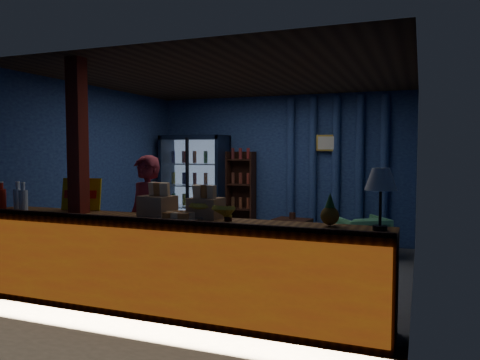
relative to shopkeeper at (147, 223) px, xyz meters
The scene contains 19 objects.
ground 1.65m from the shopkeeper, 67.00° to the left, with size 4.60×4.60×0.00m, color #515154.
room_walls 1.65m from the shopkeeper, 67.00° to the left, with size 4.60×4.60×4.60m.
counter 0.86m from the shopkeeper, 45.12° to the right, with size 4.40×0.57×0.99m.
support_post 0.90m from the shopkeeper, 130.65° to the right, with size 0.16×0.16×2.60m, color maroon.
beverage_cooler 3.40m from the shopkeeper, 106.78° to the left, with size 1.20×0.62×1.90m.
bottle_shelf 3.40m from the shopkeeper, 92.22° to the left, with size 0.50×0.28×1.60m.
curtain_folds 3.85m from the shopkeeper, 65.73° to the left, with size 1.74×0.14×2.50m.
framed_picture 3.84m from the shopkeeper, 67.57° to the left, with size 0.36×0.04×0.28m.
shopkeeper is the anchor object (origin of this frame).
green_chair 3.41m from the shopkeeper, 51.39° to the left, with size 0.67×0.69×0.63m, color #54A86A.
side_table 2.94m from the shopkeeper, 69.57° to the left, with size 0.62×0.48×0.62m.
yellow_sign 0.80m from the shopkeeper, 151.47° to the right, with size 0.46×0.19×0.36m.
soda_bottles 1.61m from the shopkeeper, 159.77° to the right, with size 0.59×0.18×0.32m.
snack_box_left 0.70m from the shopkeeper, 47.32° to the right, with size 0.37×0.32×0.35m.
snack_box_centre 1.06m from the shopkeeper, 22.93° to the right, with size 0.33×0.28×0.33m.
pastry_tray 0.96m from the shopkeeper, 37.41° to the right, with size 0.47×0.47×0.08m.
banana_bunches 1.21m from the shopkeeper, 24.66° to the right, with size 0.55×0.32×0.18m.
table_lamp 2.73m from the shopkeeper, 11.16° to the right, with size 0.27×0.27×0.53m.
pineapple 2.24m from the shopkeeper, 11.36° to the right, with size 0.17×0.17×0.29m.
Camera 1 is at (2.36, -5.92, 1.63)m, focal length 35.00 mm.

